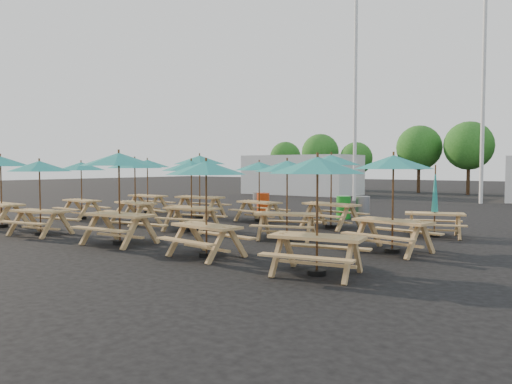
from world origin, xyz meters
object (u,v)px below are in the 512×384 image
Objects in this scene: picnic_unit_8 at (259,170)px; picnic_unit_9 at (206,174)px; picnic_unit_7 at (191,170)px; picnic_unit_3 at (39,171)px; picnic_unit_4 at (135,168)px; waste_bin_2 at (344,207)px; picnic_unit_13 at (393,169)px; picnic_unit_1 at (81,170)px; picnic_unit_11 at (331,165)px; waste_bin_3 at (343,206)px; picnic_unit_6 at (119,165)px; picnic_unit_14 at (435,207)px; picnic_unit_10 at (287,171)px; waste_bin_4 at (363,207)px; picnic_unit_2 at (147,167)px; picnic_unit_5 at (200,164)px; picnic_unit_0 at (1,166)px; waste_bin_1 at (263,203)px; picnic_unit_12 at (317,173)px; waste_bin_0 at (259,202)px.

picnic_unit_9 is (3.21, -6.46, -0.03)m from picnic_unit_8.
picnic_unit_3 is at bearing -140.64° from picnic_unit_7.
waste_bin_2 is (5.11, 5.92, -1.54)m from picnic_unit_4.
picnic_unit_1 is at bearing -170.98° from picnic_unit_13.
waste_bin_3 is at bearing 120.10° from picnic_unit_11.
picnic_unit_6 is 2.75× the size of waste_bin_2.
picnic_unit_1 is 12.83m from picnic_unit_14.
picnic_unit_1 is at bearing -150.32° from picnic_unit_11.
picnic_unit_1 is 2.98m from picnic_unit_4.
picnic_unit_13 is (3.35, -3.31, -0.10)m from picnic_unit_11.
picnic_unit_7 reaches higher than waste_bin_2.
picnic_unit_10 is at bearing -78.70° from waste_bin_2.
waste_bin_4 is at bearing 99.54° from picnic_unit_9.
picnic_unit_2 is 12.24m from picnic_unit_14.
picnic_unit_1 is at bearing 161.29° from picnic_unit_10.
picnic_unit_2 is 0.96× the size of picnic_unit_11.
picnic_unit_7 is 3.37m from picnic_unit_10.
picnic_unit_5 is 5.83m from picnic_unit_11.
picnic_unit_0 is at bearing -156.61° from picnic_unit_13.
picnic_unit_3 is 1.00× the size of picnic_unit_8.
waste_bin_2 is (4.86, 2.87, -1.68)m from picnic_unit_5.
picnic_unit_3 reaches higher than waste_bin_1.
waste_bin_1 is (-8.15, 6.22, -1.54)m from picnic_unit_13.
picnic_unit_12 is at bearing -84.62° from picnic_unit_13.
picnic_unit_3 is 0.91× the size of picnic_unit_11.
picnic_unit_6 is 6.90m from picnic_unit_11.
picnic_unit_6 is (6.10, -0.02, 0.02)m from picnic_unit_0.
picnic_unit_5 is 5.89m from waste_bin_2.
picnic_unit_12 is at bearing -7.14° from picnic_unit_6.
picnic_unit_1 is at bearing 95.28° from picnic_unit_0.
waste_bin_4 is (4.97, -0.03, 0.00)m from waste_bin_0.
picnic_unit_10 is (3.03, 3.30, -0.16)m from picnic_unit_6.
picnic_unit_13 is at bearing -34.17° from picnic_unit_11.
picnic_unit_11 reaches higher than picnic_unit_2.
picnic_unit_4 is (0.03, 3.53, 0.08)m from picnic_unit_3.
picnic_unit_13 is (12.40, -0.17, 0.09)m from picnic_unit_1.
waste_bin_3 is at bearing 104.33° from picnic_unit_9.
picnic_unit_11 is 2.78× the size of waste_bin_1.
picnic_unit_0 is 8.73m from picnic_unit_8.
waste_bin_2 is (2.05, 2.73, -1.45)m from picnic_unit_8.
picnic_unit_14 is at bearing 23.33° from picnic_unit_10.
picnic_unit_14 is (12.41, 3.08, -1.03)m from picnic_unit_1.
picnic_unit_4 is at bearing -171.88° from picnic_unit_13.
picnic_unit_6 is (6.00, -6.26, 0.06)m from picnic_unit_2.
waste_bin_0 is at bearing 95.52° from picnic_unit_4.
picnic_unit_3 is 3.30m from picnic_unit_6.
picnic_unit_2 is 7.08m from picnic_unit_3.
waste_bin_3 is (4.15, -0.04, 0.00)m from waste_bin_0.
picnic_unit_13 is 7.70m from waste_bin_2.
picnic_unit_3 reaches higher than waste_bin_2.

